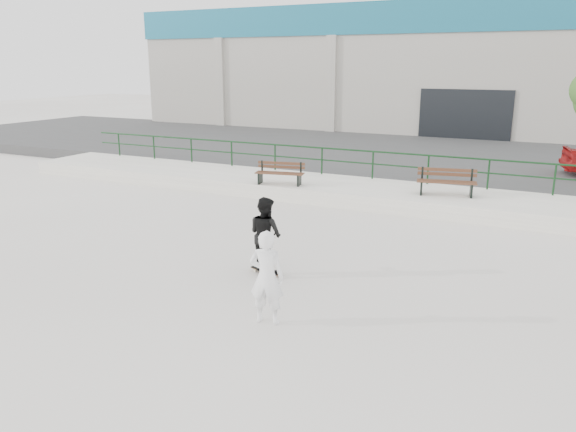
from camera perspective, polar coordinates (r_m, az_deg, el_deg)
The scene contains 10 objects.
ground at distance 11.00m, azimuth -4.33°, elevation -9.32°, with size 120.00×120.00×0.00m, color beige.
ledge at distance 19.28m, azimuth 10.14°, elevation 2.07°, with size 30.00×3.00×0.50m, color silver.
parking_strip at distance 27.41m, azimuth 15.22°, elevation 5.65°, with size 60.00×14.00×0.50m, color #3F3F3F.
railing at distance 20.32m, azimuth 11.32°, elevation 5.54°, with size 28.00×0.06×1.03m.
commercial_building at distance 40.89m, azimuth 19.73°, elevation 14.39°, with size 44.20×16.33×8.00m.
bench_left at distance 19.49m, azimuth -0.82°, elevation 4.35°, with size 1.75×0.82×0.78m.
bench_right at distance 18.56m, azimuth 15.80°, elevation 3.34°, with size 1.91×0.90×0.85m.
skateboard at distance 12.66m, azimuth -2.26°, elevation -5.55°, with size 0.80×0.41×0.09m.
standing_skater at distance 12.38m, azimuth -2.31°, elevation -1.83°, with size 0.81×0.63×1.67m, color black.
seated_skater at distance 10.07m, azimuth -2.18°, elevation -6.26°, with size 0.64×0.42×1.75m, color white.
Camera 1 is at (5.16, -8.57, 4.56)m, focal length 35.00 mm.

